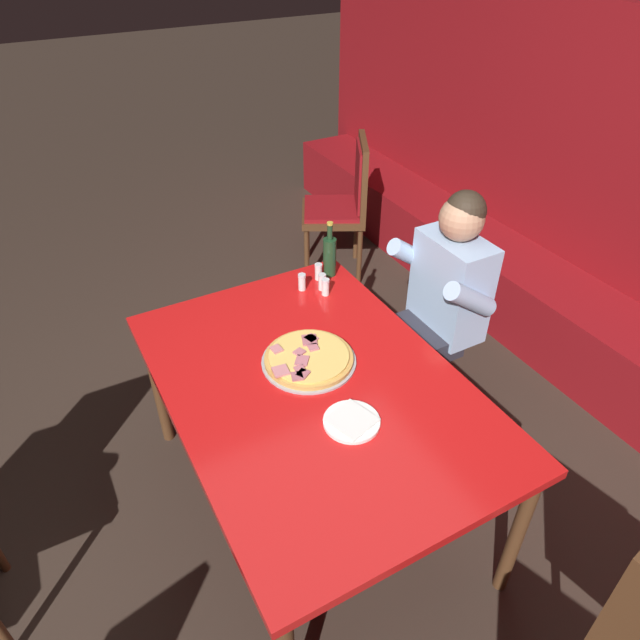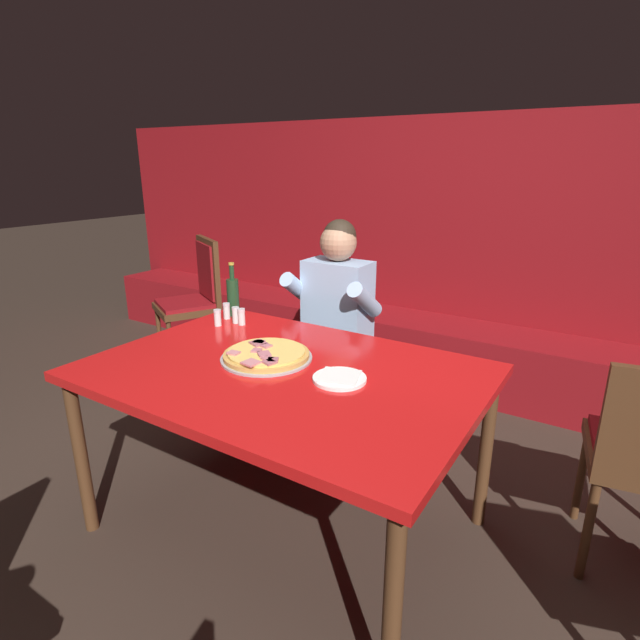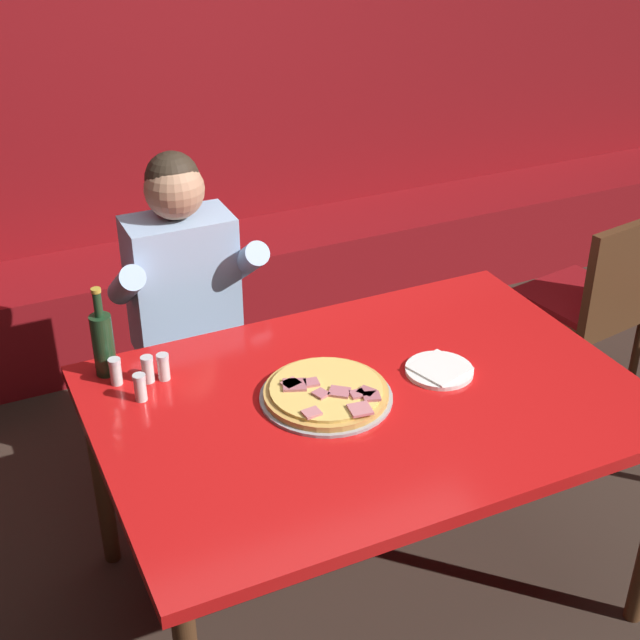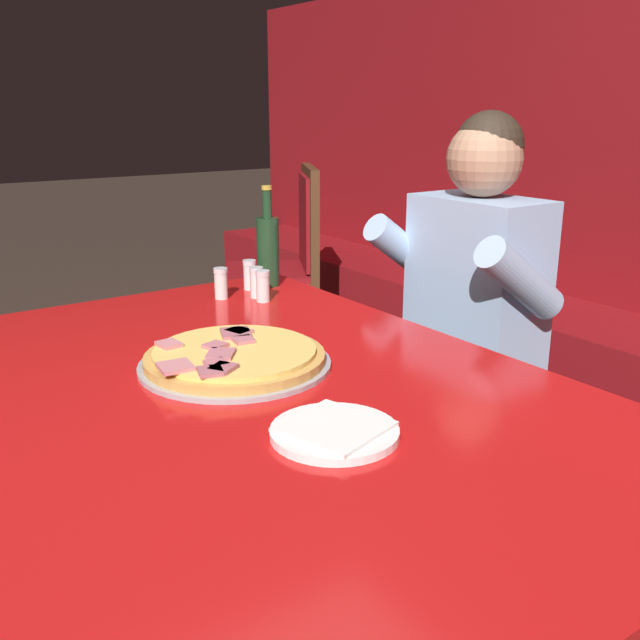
# 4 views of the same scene
# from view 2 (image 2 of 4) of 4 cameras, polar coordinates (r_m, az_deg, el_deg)

# --- Properties ---
(ground_plane) EXTENTS (24.00, 24.00, 0.00)m
(ground_plane) POSITION_cam_2_polar(r_m,az_deg,el_deg) (2.47, -3.81, -22.27)
(ground_plane) COLOR #33261E
(booth_wall_panel) EXTENTS (6.80, 0.16, 1.90)m
(booth_wall_panel) POSITION_cam_2_polar(r_m,az_deg,el_deg) (3.91, 15.20, 7.79)
(booth_wall_panel) COLOR maroon
(booth_wall_panel) RESTS_ON ground_plane
(booth_bench) EXTENTS (6.46, 0.48, 0.46)m
(booth_bench) POSITION_cam_2_polar(r_m,az_deg,el_deg) (3.81, 12.85, -3.58)
(booth_bench) COLOR maroon
(booth_bench) RESTS_ON ground_plane
(main_dining_table) EXTENTS (1.58, 1.10, 0.78)m
(main_dining_table) POSITION_cam_2_polar(r_m,az_deg,el_deg) (2.09, -4.21, -7.16)
(main_dining_table) COLOR #4C2D19
(main_dining_table) RESTS_ON ground_plane
(pizza) EXTENTS (0.39, 0.39, 0.05)m
(pizza) POSITION_cam_2_polar(r_m,az_deg,el_deg) (2.15, -6.17, -3.99)
(pizza) COLOR #9E9EA3
(pizza) RESTS_ON main_dining_table
(plate_white_paper) EXTENTS (0.21, 0.21, 0.02)m
(plate_white_paper) POSITION_cam_2_polar(r_m,az_deg,el_deg) (1.94, 2.24, -6.67)
(plate_white_paper) COLOR white
(plate_white_paper) RESTS_ON main_dining_table
(beer_bottle) EXTENTS (0.07, 0.07, 0.29)m
(beer_bottle) POSITION_cam_2_polar(r_m,az_deg,el_deg) (2.76, -9.91, 2.76)
(beer_bottle) COLOR #19381E
(beer_bottle) RESTS_ON main_dining_table
(shaker_oregano) EXTENTS (0.04, 0.04, 0.09)m
(shaker_oregano) POSITION_cam_2_polar(r_m,az_deg,el_deg) (2.72, -10.62, 0.94)
(shaker_oregano) COLOR silver
(shaker_oregano) RESTS_ON main_dining_table
(shaker_red_pepper_flakes) EXTENTS (0.04, 0.04, 0.09)m
(shaker_red_pepper_flakes) POSITION_cam_2_polar(r_m,az_deg,el_deg) (2.64, -9.61, 0.49)
(shaker_red_pepper_flakes) COLOR silver
(shaker_red_pepper_flakes) RESTS_ON main_dining_table
(shaker_black_pepper) EXTENTS (0.04, 0.04, 0.09)m
(shaker_black_pepper) POSITION_cam_2_polar(r_m,az_deg,el_deg) (2.61, -11.62, 0.17)
(shaker_black_pepper) COLOR silver
(shaker_black_pepper) RESTS_ON main_dining_table
(shaker_parmesan) EXTENTS (0.04, 0.04, 0.09)m
(shaker_parmesan) POSITION_cam_2_polar(r_m,az_deg,el_deg) (2.61, -8.95, 0.29)
(shaker_parmesan) COLOR silver
(shaker_parmesan) RESTS_ON main_dining_table
(diner_seated_blue_shirt) EXTENTS (0.53, 0.53, 1.27)m
(diner_seated_blue_shirt) POSITION_cam_2_polar(r_m,az_deg,el_deg) (2.88, 1.15, -0.05)
(diner_seated_blue_shirt) COLOR black
(diner_seated_blue_shirt) RESTS_ON ground_plane
(dining_chair_by_booth) EXTENTS (0.60, 0.60, 1.01)m
(dining_chair_by_booth) POSITION_cam_2_polar(r_m,az_deg,el_deg) (4.06, -14.03, 2.95)
(dining_chair_by_booth) COLOR #4C2D19
(dining_chair_by_booth) RESTS_ON ground_plane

